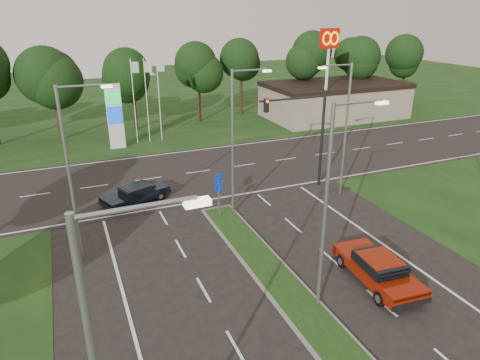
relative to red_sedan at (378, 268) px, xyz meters
name	(u,v)px	position (x,y,z in m)	size (l,w,h in m)	color
verge_far	(125,102)	(-4.35, 48.58, -0.73)	(160.00, 50.00, 0.02)	black
cross_road	(186,174)	(-4.35, 17.58, -0.73)	(160.00, 12.00, 0.02)	black
median_kerb	(328,339)	(-4.35, -2.42, -0.67)	(2.00, 26.00, 0.12)	slate
commercial_building	(334,100)	(17.65, 29.58, 1.27)	(16.00, 9.00, 4.00)	gray
streetlight_median_near	(330,199)	(-3.35, -0.42, 4.35)	(2.53, 0.22, 9.00)	gray
streetlight_median_far	(236,136)	(-3.35, 9.58, 4.35)	(2.53, 0.22, 9.00)	gray
streetlight_left_far	(73,167)	(-12.65, 7.58, 4.35)	(2.53, 0.22, 9.00)	gray
streetlight_right_far	(344,124)	(4.45, 9.58, 4.35)	(2.53, 0.22, 9.00)	gray
traffic_signal	(307,125)	(2.84, 11.58, 3.92)	(5.10, 0.42, 7.00)	black
median_signs	(219,188)	(-4.35, 9.98, 0.98)	(1.16, 1.76, 2.38)	gray
gas_pylon	(117,114)	(-8.13, 26.63, 2.47)	(5.80, 1.26, 8.00)	silver
mcdonalds_sign	(329,53)	(13.65, 25.55, 7.26)	(2.20, 0.47, 10.40)	silver
treeline_far	(142,64)	(-4.25, 33.51, 6.10)	(6.00, 6.00, 9.90)	black
red_sedan	(378,268)	(0.00, 0.00, 0.00)	(2.41, 5.09, 1.36)	maroon
navy_sedan	(136,194)	(-8.97, 13.59, -0.08)	(4.75, 3.26, 1.21)	black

